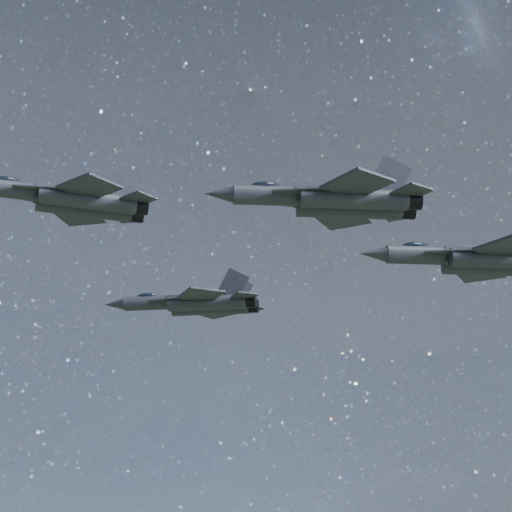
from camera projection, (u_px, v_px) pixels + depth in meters
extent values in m
cylinder|color=#2B2F36|center=(21.00, 191.00, 64.35)|extent=(6.59, 1.98, 1.37)
ellipsoid|color=black|center=(7.00, 181.00, 64.25)|extent=(2.16, 1.11, 0.67)
cube|color=#2B2F36|center=(82.00, 199.00, 65.73)|extent=(7.28, 1.99, 1.14)
cylinder|color=#2B2F36|center=(88.00, 200.00, 64.93)|extent=(7.46, 2.06, 1.37)
cylinder|color=#2B2F36|center=(85.00, 208.00, 66.50)|extent=(7.46, 2.06, 1.37)
cylinder|color=black|center=(140.00, 207.00, 66.16)|extent=(1.25, 1.37, 1.26)
cylinder|color=black|center=(136.00, 215.00, 67.73)|extent=(1.25, 1.37, 1.26)
cube|color=#2B2F36|center=(44.00, 189.00, 63.74)|extent=(4.63, 1.40, 0.11)
cube|color=#2B2F36|center=(41.00, 200.00, 65.86)|extent=(4.64, 2.22, 0.11)
cube|color=#2B2F36|center=(90.00, 187.00, 63.05)|extent=(4.94, 5.02, 0.18)
cube|color=#2B2F36|center=(79.00, 215.00, 68.38)|extent=(4.66, 4.86, 0.18)
cube|color=#2B2F36|center=(139.00, 199.00, 65.09)|extent=(2.91, 2.95, 0.13)
cube|color=#2B2F36|center=(129.00, 217.00, 68.70)|extent=(2.74, 2.83, 0.13)
cube|color=#2B2F36|center=(123.00, 183.00, 66.05)|extent=(3.06, 0.46, 3.12)
cube|color=#2B2F36|center=(118.00, 194.00, 68.01)|extent=(3.02, 0.67, 3.12)
cylinder|color=#2B2F36|center=(158.00, 303.00, 86.21)|extent=(6.96, 3.84, 1.45)
cone|color=#2B2F36|center=(115.00, 304.00, 86.78)|extent=(2.56, 2.02, 1.31)
ellipsoid|color=black|center=(148.00, 297.00, 86.58)|extent=(2.42, 1.71, 0.72)
cube|color=#2B2F36|center=(205.00, 301.00, 85.59)|extent=(7.63, 4.06, 1.21)
cylinder|color=#2B2F36|center=(207.00, 303.00, 84.53)|extent=(7.83, 4.17, 1.45)
cylinder|color=#2B2F36|center=(211.00, 308.00, 86.28)|extent=(7.83, 4.17, 1.45)
cylinder|color=black|center=(250.00, 301.00, 83.99)|extent=(1.61, 1.69, 1.34)
cylinder|color=black|center=(253.00, 306.00, 85.74)|extent=(1.61, 1.69, 1.34)
cube|color=#2B2F36|center=(171.00, 300.00, 84.79)|extent=(4.65, 3.44, 0.11)
cube|color=#2B2F36|center=(177.00, 307.00, 87.14)|extent=(4.95, 1.86, 0.11)
cube|color=#2B2F36|center=(201.00, 295.00, 82.52)|extent=(4.24, 4.61, 0.19)
cube|color=#2B2F36|center=(213.00, 312.00, 88.46)|extent=(5.33, 5.24, 0.19)
cube|color=#2B2F36|center=(244.00, 296.00, 82.96)|extent=(2.48, 2.63, 0.14)
cube|color=#2B2F36|center=(251.00, 308.00, 86.98)|extent=(3.16, 3.13, 0.14)
cube|color=#2B2F36|center=(234.00, 284.00, 84.55)|extent=(2.98, 1.54, 3.32)
cube|color=#2B2F36|center=(237.00, 291.00, 86.73)|extent=(3.16, 1.06, 3.32)
cylinder|color=#2B2F36|center=(281.00, 196.00, 57.04)|extent=(6.46, 2.30, 1.33)
cone|color=#2B2F36|center=(219.00, 194.00, 56.74)|extent=(2.21, 1.50, 1.20)
ellipsoid|color=black|center=(265.00, 187.00, 57.18)|extent=(2.15, 1.20, 0.66)
cube|color=#2B2F36|center=(347.00, 199.00, 57.36)|extent=(7.13, 2.36, 1.11)
cylinder|color=#2B2F36|center=(354.00, 199.00, 56.45)|extent=(7.30, 2.44, 1.33)
cylinder|color=#2B2F36|center=(349.00, 209.00, 58.06)|extent=(7.30, 2.44, 1.33)
cylinder|color=black|center=(413.00, 201.00, 56.74)|extent=(1.29, 1.39, 1.23)
cylinder|color=black|center=(406.00, 210.00, 58.35)|extent=(1.29, 1.39, 1.23)
cube|color=#2B2F36|center=(306.00, 191.00, 56.03)|extent=(4.50, 2.40, 0.10)
cube|color=#2B2F36|center=(301.00, 205.00, 58.21)|extent=(4.48, 1.10, 0.10)
cube|color=#2B2F36|center=(357.00, 184.00, 54.56)|extent=(4.43, 4.66, 0.17)
cube|color=#2B2F36|center=(342.00, 217.00, 60.04)|extent=(4.87, 4.91, 0.17)
cube|color=#2B2F36|center=(412.00, 192.00, 55.72)|extent=(2.60, 2.70, 0.13)
cube|color=#2B2F36|center=(398.00, 214.00, 59.43)|extent=(2.87, 2.90, 0.13)
cube|color=#2B2F36|center=(391.00, 176.00, 56.96)|extent=(2.92, 0.83, 3.04)
cube|color=#2B2F36|center=(384.00, 189.00, 58.98)|extent=(2.98, 0.50, 3.04)
cylinder|color=#2B2F36|center=(430.00, 255.00, 70.92)|extent=(7.48, 2.66, 1.54)
cone|color=#2B2F36|center=(374.00, 254.00, 70.57)|extent=(2.56, 1.74, 1.39)
ellipsoid|color=black|center=(416.00, 247.00, 71.08)|extent=(2.49, 1.39, 0.76)
cube|color=#2B2F36|center=(491.00, 258.00, 71.29)|extent=(8.25, 2.72, 1.29)
cylinder|color=#2B2F36|center=(500.00, 259.00, 70.24)|extent=(8.46, 2.81, 1.54)
cylinder|color=#2B2F36|center=(492.00, 266.00, 72.11)|extent=(8.46, 2.81, 1.54)
cube|color=#2B2F36|center=(456.00, 252.00, 69.76)|extent=(5.21, 2.77, 0.12)
cube|color=#2B2F36|center=(447.00, 262.00, 72.28)|extent=(5.19, 1.28, 0.12)
cube|color=#2B2F36|center=(508.00, 247.00, 68.06)|extent=(5.13, 5.39, 0.20)
cube|color=#2B2F36|center=(480.00, 273.00, 74.40)|extent=(5.63, 5.68, 0.20)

